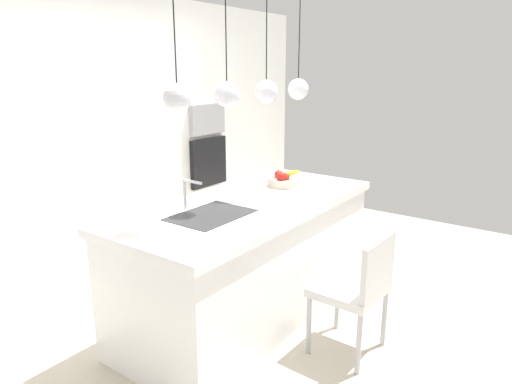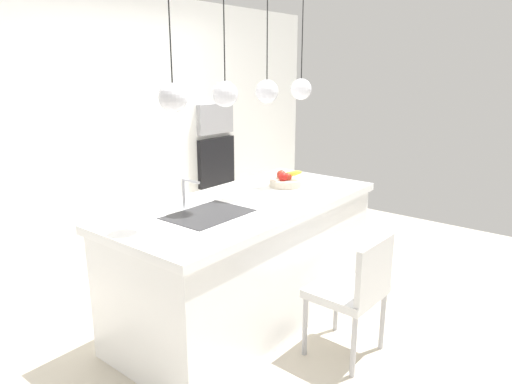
{
  "view_description": "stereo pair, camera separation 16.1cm",
  "coord_description": "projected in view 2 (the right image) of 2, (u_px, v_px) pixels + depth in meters",
  "views": [
    {
      "loc": [
        -2.66,
        -2.01,
        1.92
      ],
      "look_at": [
        0.1,
        0.0,
        1.0
      ],
      "focal_mm": 32.61,
      "sensor_mm": 36.0,
      "label": 1
    },
    {
      "loc": [
        -2.57,
        -2.14,
        1.92
      ],
      "look_at": [
        0.1,
        0.0,
        1.0
      ],
      "focal_mm": 32.61,
      "sensor_mm": 36.0,
      "label": 2
    }
  ],
  "objects": [
    {
      "name": "microwave",
      "position": [
        215.0,
        119.0,
        5.32
      ],
      "size": [
        0.54,
        0.08,
        0.34
      ],
      "primitive_type": "cube",
      "color": "#9E9EA3",
      "rests_on": "back_wall"
    },
    {
      "name": "pendant_light_left",
      "position": [
        173.0,
        97.0,
        2.75
      ],
      "size": [
        0.17,
        0.17,
        0.77
      ],
      "color": "silver"
    },
    {
      "name": "pendant_light_center_left",
      "position": [
        225.0,
        94.0,
        3.1
      ],
      "size": [
        0.17,
        0.17,
        0.77
      ],
      "color": "silver"
    },
    {
      "name": "chair_near",
      "position": [
        354.0,
        288.0,
        3.09
      ],
      "size": [
        0.48,
        0.44,
        0.87
      ],
      "color": "silver",
      "rests_on": "ground"
    },
    {
      "name": "faucet",
      "position": [
        186.0,
        189.0,
        3.25
      ],
      "size": [
        0.02,
        0.17,
        0.22
      ],
      "color": "silver",
      "rests_on": "kitchen_island"
    },
    {
      "name": "floor",
      "position": [
        248.0,
        315.0,
        3.72
      ],
      "size": [
        6.6,
        6.6,
        0.0
      ],
      "primitive_type": "plane",
      "color": "beige",
      "rests_on": "ground"
    },
    {
      "name": "kitchen_island",
      "position": [
        248.0,
        260.0,
        3.6
      ],
      "size": [
        2.22,
        0.99,
        0.95
      ],
      "color": "white",
      "rests_on": "ground"
    },
    {
      "name": "fruit_bowl",
      "position": [
        286.0,
        181.0,
        3.9
      ],
      "size": [
        0.28,
        0.28,
        0.15
      ],
      "color": "beige",
      "rests_on": "kitchen_island"
    },
    {
      "name": "pendant_light_right",
      "position": [
        301.0,
        89.0,
        3.79
      ],
      "size": [
        0.17,
        0.17,
        0.77
      ],
      "color": "silver"
    },
    {
      "name": "back_wall",
      "position": [
        113.0,
        135.0,
        4.38
      ],
      "size": [
        6.0,
        0.1,
        2.6
      ],
      "primitive_type": "cube",
      "color": "white",
      "rests_on": "ground"
    },
    {
      "name": "oven",
      "position": [
        216.0,
        162.0,
        5.45
      ],
      "size": [
        0.56,
        0.08,
        0.56
      ],
      "primitive_type": "cube",
      "color": "black",
      "rests_on": "back_wall"
    },
    {
      "name": "pendant_light_center_right",
      "position": [
        267.0,
        91.0,
        3.44
      ],
      "size": [
        0.17,
        0.17,
        0.77
      ],
      "color": "silver"
    },
    {
      "name": "sink_basin",
      "position": [
        208.0,
        215.0,
        3.16
      ],
      "size": [
        0.56,
        0.4,
        0.02
      ],
      "primitive_type": "cube",
      "color": "#2D2D30",
      "rests_on": "kitchen_island"
    }
  ]
}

